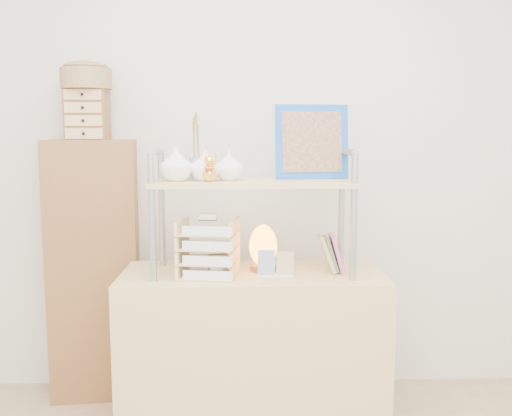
{
  "coord_description": "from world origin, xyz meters",
  "views": [
    {
      "loc": [
        -0.05,
        -1.35,
        1.38
      ],
      "look_at": [
        0.01,
        1.2,
        1.05
      ],
      "focal_mm": 40.0,
      "sensor_mm": 36.0,
      "label": 1
    }
  ],
  "objects_px": {
    "letter_tray": "(208,251)",
    "salt_lamp": "(263,247)",
    "desk": "(253,351)",
    "cabinet": "(94,270)"
  },
  "relations": [
    {
      "from": "cabinet",
      "to": "salt_lamp",
      "type": "xyz_separation_m",
      "value": [
        0.87,
        -0.33,
        0.18
      ]
    },
    {
      "from": "letter_tray",
      "to": "desk",
      "type": "bearing_deg",
      "value": 20.35
    },
    {
      "from": "desk",
      "to": "letter_tray",
      "type": "height_order",
      "value": "letter_tray"
    },
    {
      "from": "desk",
      "to": "salt_lamp",
      "type": "distance_m",
      "value": 0.49
    },
    {
      "from": "cabinet",
      "to": "salt_lamp",
      "type": "relative_size",
      "value": 6.29
    },
    {
      "from": "desk",
      "to": "cabinet",
      "type": "distance_m",
      "value": 0.95
    },
    {
      "from": "desk",
      "to": "salt_lamp",
      "type": "bearing_deg",
      "value": 37.74
    },
    {
      "from": "cabinet",
      "to": "salt_lamp",
      "type": "distance_m",
      "value": 0.95
    },
    {
      "from": "salt_lamp",
      "to": "desk",
      "type": "bearing_deg",
      "value": -142.26
    },
    {
      "from": "letter_tray",
      "to": "salt_lamp",
      "type": "distance_m",
      "value": 0.27
    }
  ]
}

